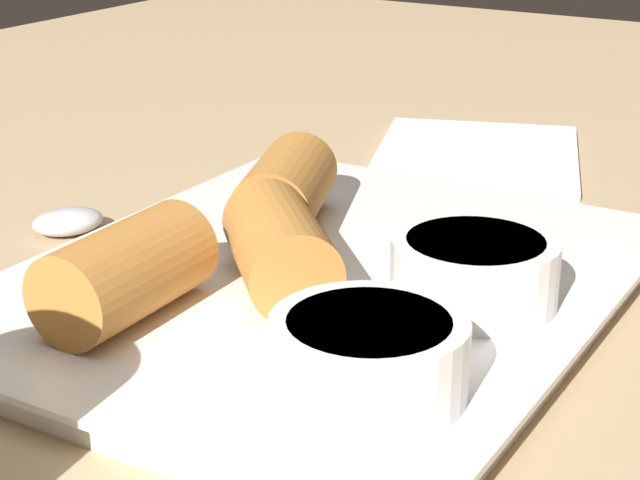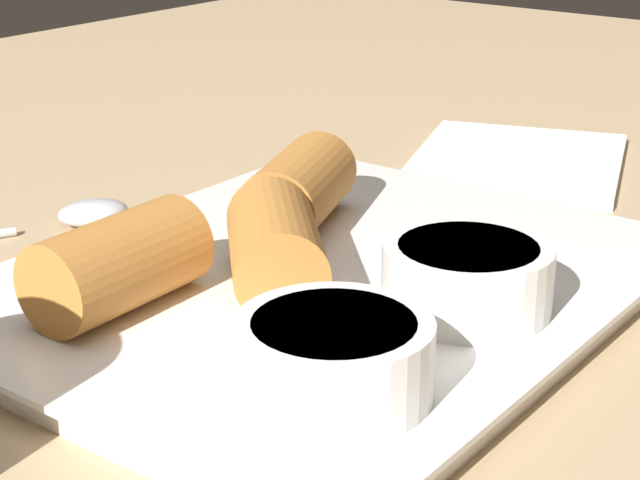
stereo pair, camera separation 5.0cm
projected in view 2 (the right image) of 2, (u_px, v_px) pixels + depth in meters
table_surface at (299, 356)px, 47.03cm from camera, size 180.00×140.00×2.00cm
serving_plate at (320, 287)px, 49.71cm from camera, size 31.52×25.66×1.50cm
roll_front_left at (275, 243)px, 47.37cm from camera, size 8.38×8.27×4.05cm
roll_front_right at (302, 186)px, 54.98cm from camera, size 8.69×6.51×4.05cm
roll_back_left at (125, 261)px, 45.41cm from camera, size 8.49×4.26×4.05cm
dipping_bowl_near at (467, 275)px, 45.13cm from camera, size 7.25×7.25×2.91cm
dipping_bowl_far at (334, 355)px, 38.18cm from camera, size 7.25×7.25×2.91cm
spoon at (72, 217)px, 59.28cm from camera, size 14.89×8.82×1.35cm
napkin at (517, 161)px, 70.46cm from camera, size 19.05×17.62×0.60cm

